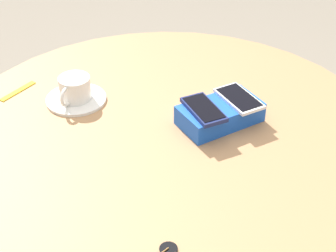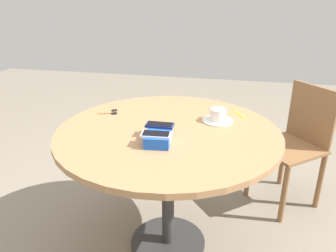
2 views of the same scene
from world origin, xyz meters
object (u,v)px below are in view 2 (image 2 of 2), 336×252
Objects in this scene: round_table at (168,147)px; sunglasses at (113,112)px; phone_box at (159,136)px; coffee_cup at (218,114)px; phone_navy at (160,125)px; saucer at (218,121)px; phone_white at (156,134)px; chair_near_window at (294,145)px; lanyard_strap at (239,114)px.

sunglasses reaches higher than round_table.
coffee_cup is (0.31, -0.26, 0.01)m from phone_box.
round_table is 0.19m from phone_box.
phone_navy reaches higher than phone_box.
saucer is 0.61m from sunglasses.
phone_white is at bearing -175.67° from phone_navy.
phone_box is at bearing 173.93° from round_table.
lanyard_strap is at bearing 129.66° from chair_near_window.
saucer is 0.20× the size of chair_near_window.
phone_box is 0.58m from lanyard_strap.
saucer is at bearing -39.90° from phone_box.
phone_navy reaches higher than round_table.
chair_near_window reaches higher than phone_navy.
coffee_cup reaches higher than saucer.
sunglasses is 1.25m from chair_near_window.
phone_box is 1.33× the size of saucer.
coffee_cup is 0.91× the size of sunglasses.
phone_white reaches higher than lanyard_strap.
phone_white reaches higher than phone_box.
coffee_cup is (0.00, 0.00, 0.04)m from saucer.
coffee_cup is at bearing 43.82° from saucer.
chair_near_window is at bearing -47.09° from phone_navy.
coffee_cup reaches higher than phone_box.
coffee_cup is 0.12× the size of chair_near_window.
chair_near_window reaches higher than saucer.
saucer is at bearing -136.18° from coffee_cup.
sunglasses is at bearing 88.47° from saucer.
saucer is (0.36, -0.26, -0.05)m from phone_white.
round_table is 9.45× the size of lanyard_strap.
sunglasses is 0.13× the size of chair_near_window.
sunglasses is (0.38, 0.36, -0.06)m from phone_white.
chair_near_window is (0.46, -0.51, -0.31)m from saucer.
phone_navy is 0.37m from coffee_cup.
phone_navy reaches higher than saucer.
sunglasses is at bearing 111.67° from chair_near_window.
round_table is 1.39× the size of chair_near_window.
round_table is at bearing -6.07° from phone_box.
chair_near_window is at bearing -49.98° from round_table.
coffee_cup reaches higher than phone_white.
coffee_cup reaches higher than phone_navy.
round_table is 8.55× the size of phone_navy.
saucer is 0.04m from coffee_cup.
phone_box is at bearing 140.10° from lanyard_strap.
chair_near_window is (0.77, -0.76, -0.34)m from phone_box.
coffee_cup reaches higher than lanyard_strap.
sunglasses is (0.33, 0.36, -0.02)m from phone_box.
chair_near_window is (0.72, -0.77, -0.37)m from phone_navy.
phone_box is 1.58× the size of phone_white.
round_table is 11.51× the size of coffee_cup.
phone_navy is at bearing 8.10° from phone_box.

